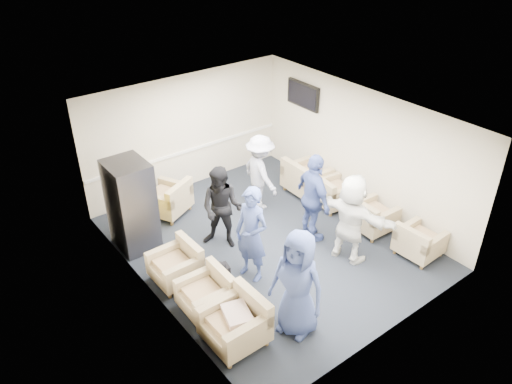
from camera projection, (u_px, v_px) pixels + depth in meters
floor at (268, 243)px, 10.00m from camera, size 6.00×6.00×0.00m
ceiling at (270, 117)px, 8.62m from camera, size 6.00×6.00×0.00m
back_wall at (187, 132)px, 11.36m from camera, size 5.00×0.02×2.70m
front_wall at (397, 266)px, 7.26m from camera, size 5.00×0.02×2.70m
left_wall at (147, 232)px, 8.01m from camera, size 0.02×6.00×2.70m
right_wall at (360, 149)px, 10.61m from camera, size 0.02×6.00×2.70m
chair_rail at (188, 150)px, 11.57m from camera, size 4.98×0.04×0.06m
tv at (303, 95)px, 11.45m from camera, size 0.10×1.00×0.58m
armchair_left_near at (238, 324)px, 7.65m from camera, size 0.87×0.87×0.69m
armchair_left_mid at (208, 294)px, 8.27m from camera, size 0.79×0.79×0.62m
armchair_left_far at (178, 266)px, 8.90m from camera, size 0.79×0.79×0.62m
armchair_right_near at (418, 243)px, 9.50m from camera, size 0.79×0.79×0.60m
armchair_right_midnear at (371, 217)px, 10.22m from camera, size 0.82×0.82×0.63m
armchair_right_midfar at (332, 194)px, 11.04m from camera, size 0.88×0.88×0.63m
armchair_right_far at (305, 179)px, 11.53m from camera, size 0.92×0.92×0.71m
armchair_corner at (169, 200)px, 10.76m from camera, size 1.14×1.14×0.68m
vending_machine at (132, 205)px, 9.51m from camera, size 0.74×0.86×1.82m
backpack at (221, 274)px, 8.77m from camera, size 0.34×0.27×0.52m
pillow at (237, 315)px, 7.55m from camera, size 0.50×0.59×0.15m
person_front_left at (298, 284)px, 7.56m from camera, size 0.85×1.05×1.86m
person_mid_left at (252, 235)px, 8.69m from camera, size 0.59×0.75×1.82m
person_back_left at (222, 208)px, 9.53m from camera, size 1.02×1.05×1.70m
person_back_right at (260, 173)px, 10.75m from camera, size 0.74×1.16×1.71m
person_mid_right at (313, 199)px, 9.67m from camera, size 0.70×1.17×1.87m
person_front_right at (351, 218)px, 9.17m from camera, size 0.89×1.73×1.78m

